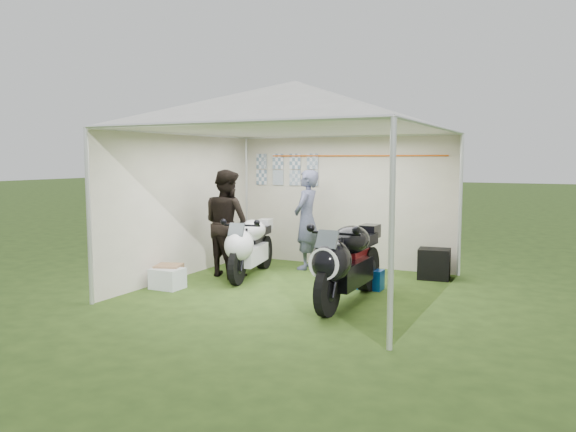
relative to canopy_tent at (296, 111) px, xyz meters
The scene contains 10 objects.
ground 2.58m from the canopy_tent, 89.22° to the right, with size 80.00×80.00×0.00m, color #2C4316.
canopy_tent is the anchor object (origin of this frame).
motorcycle_white 2.29m from the canopy_tent, 162.04° to the left, with size 0.66×1.90×0.94m.
motorcycle_black 2.30m from the canopy_tent, 30.20° to the right, with size 0.48×2.14×1.05m.
paddock_stand 2.66m from the canopy_tent, 21.27° to the left, with size 0.39×0.24×0.29m, color blue.
person_dark_jacket 2.21m from the canopy_tent, 168.73° to the left, with size 0.84×0.65×1.73m, color black.
person_blue_jacket 2.26m from the canopy_tent, 108.31° to the left, with size 0.62×0.41×1.71m, color slate.
equipment_box 3.26m from the canopy_tent, 41.70° to the left, with size 0.48×0.39×0.48m, color black.
crate_0 3.07m from the canopy_tent, 152.11° to the right, with size 0.45×0.35×0.30m, color silver.
crate_1 3.07m from the canopy_tent, 156.84° to the right, with size 0.36×0.36×0.33m, color #946C4C.
Camera 1 is at (3.50, -7.32, 1.90)m, focal length 35.00 mm.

